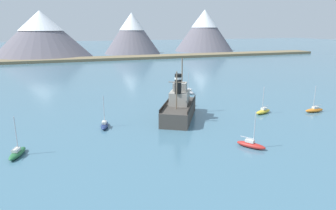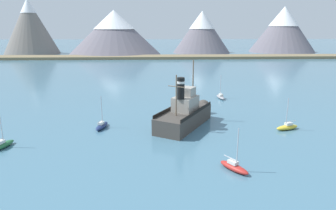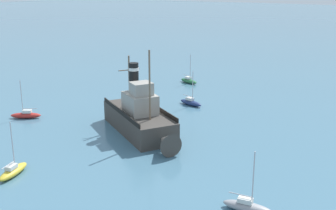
{
  "view_description": "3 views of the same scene",
  "coord_description": "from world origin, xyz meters",
  "px_view_note": "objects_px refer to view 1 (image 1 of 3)",
  "views": [
    {
      "loc": [
        -17.46,
        -46.06,
        15.07
      ],
      "look_at": [
        -0.88,
        0.61,
        2.1
      ],
      "focal_mm": 32.0,
      "sensor_mm": 36.0,
      "label": 1
    },
    {
      "loc": [
        -3.67,
        -44.9,
        15.15
      ],
      "look_at": [
        -1.9,
        -0.13,
        3.18
      ],
      "focal_mm": 32.0,
      "sensor_mm": 36.0,
      "label": 2
    },
    {
      "loc": [
        36.62,
        27.32,
        16.57
      ],
      "look_at": [
        -0.55,
        2.37,
        3.45
      ],
      "focal_mm": 45.0,
      "sensor_mm": 36.0,
      "label": 3
    }
  ],
  "objects_px": {
    "old_tugboat": "(179,107)",
    "sailboat_grey": "(189,92)",
    "sailboat_yellow": "(263,111)",
    "sailboat_orange": "(314,110)",
    "sailboat_red": "(251,145)",
    "sailboat_navy": "(105,125)",
    "sailboat_green": "(17,153)"
  },
  "relations": [
    {
      "from": "old_tugboat",
      "to": "sailboat_yellow",
      "type": "height_order",
      "value": "old_tugboat"
    },
    {
      "from": "old_tugboat",
      "to": "sailboat_grey",
      "type": "xyz_separation_m",
      "value": [
        9.15,
        17.04,
        -1.4
      ]
    },
    {
      "from": "sailboat_orange",
      "to": "sailboat_yellow",
      "type": "bearing_deg",
      "value": 165.94
    },
    {
      "from": "old_tugboat",
      "to": "sailboat_red",
      "type": "bearing_deg",
      "value": -76.25
    },
    {
      "from": "old_tugboat",
      "to": "sailboat_grey",
      "type": "distance_m",
      "value": 19.4
    },
    {
      "from": "sailboat_navy",
      "to": "sailboat_green",
      "type": "height_order",
      "value": "same"
    },
    {
      "from": "sailboat_grey",
      "to": "sailboat_green",
      "type": "height_order",
      "value": "same"
    },
    {
      "from": "sailboat_red",
      "to": "sailboat_navy",
      "type": "relative_size",
      "value": 1.0
    },
    {
      "from": "sailboat_green",
      "to": "old_tugboat",
      "type": "bearing_deg",
      "value": 18.81
    },
    {
      "from": "old_tugboat",
      "to": "sailboat_grey",
      "type": "bearing_deg",
      "value": 61.76
    },
    {
      "from": "sailboat_orange",
      "to": "sailboat_grey",
      "type": "xyz_separation_m",
      "value": [
        -15.26,
        22.18,
        0.0
      ]
    },
    {
      "from": "sailboat_yellow",
      "to": "sailboat_red",
      "type": "bearing_deg",
      "value": -131.8
    },
    {
      "from": "sailboat_yellow",
      "to": "sailboat_navy",
      "type": "bearing_deg",
      "value": 176.44
    },
    {
      "from": "sailboat_yellow",
      "to": "sailboat_orange",
      "type": "relative_size",
      "value": 1.0
    },
    {
      "from": "sailboat_yellow",
      "to": "sailboat_orange",
      "type": "height_order",
      "value": "same"
    },
    {
      "from": "old_tugboat",
      "to": "sailboat_yellow",
      "type": "distance_m",
      "value": 15.37
    },
    {
      "from": "old_tugboat",
      "to": "sailboat_green",
      "type": "xyz_separation_m",
      "value": [
        -24.21,
        -8.25,
        -1.4
      ]
    },
    {
      "from": "sailboat_orange",
      "to": "sailboat_navy",
      "type": "bearing_deg",
      "value": 173.75
    },
    {
      "from": "sailboat_red",
      "to": "sailboat_grey",
      "type": "relative_size",
      "value": 1.0
    },
    {
      "from": "sailboat_red",
      "to": "sailboat_yellow",
      "type": "bearing_deg",
      "value": 48.2
    },
    {
      "from": "sailboat_grey",
      "to": "sailboat_green",
      "type": "bearing_deg",
      "value": -142.84
    },
    {
      "from": "sailboat_grey",
      "to": "sailboat_navy",
      "type": "distance_m",
      "value": 28.49
    },
    {
      "from": "sailboat_grey",
      "to": "sailboat_orange",
      "type": "bearing_deg",
      "value": -55.46
    },
    {
      "from": "sailboat_navy",
      "to": "old_tugboat",
      "type": "bearing_deg",
      "value": 4.69
    },
    {
      "from": "sailboat_grey",
      "to": "sailboat_navy",
      "type": "xyz_separation_m",
      "value": [
        -22.0,
        -18.1,
        0.0
      ]
    },
    {
      "from": "sailboat_yellow",
      "to": "sailboat_orange",
      "type": "xyz_separation_m",
      "value": [
        9.37,
        -2.35,
        0.0
      ]
    },
    {
      "from": "sailboat_red",
      "to": "sailboat_orange",
      "type": "bearing_deg",
      "value": 26.45
    },
    {
      "from": "sailboat_grey",
      "to": "sailboat_green",
      "type": "relative_size",
      "value": 1.0
    },
    {
      "from": "sailboat_orange",
      "to": "sailboat_green",
      "type": "height_order",
      "value": "same"
    },
    {
      "from": "sailboat_navy",
      "to": "sailboat_green",
      "type": "distance_m",
      "value": 13.45
    },
    {
      "from": "sailboat_green",
      "to": "sailboat_orange",
      "type": "bearing_deg",
      "value": 3.66
    },
    {
      "from": "old_tugboat",
      "to": "sailboat_orange",
      "type": "height_order",
      "value": "old_tugboat"
    }
  ]
}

